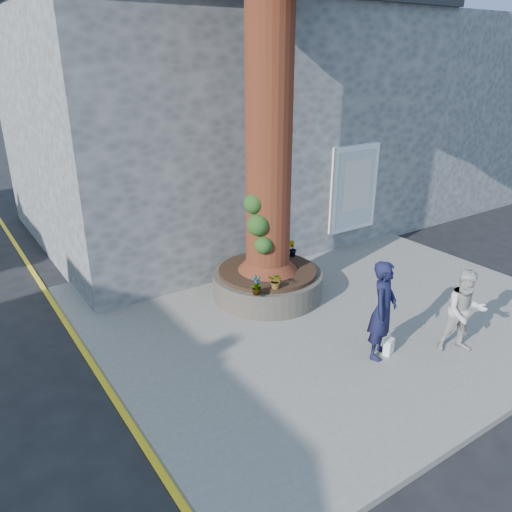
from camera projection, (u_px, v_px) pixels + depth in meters
ground at (296, 355)px, 8.72m from camera, size 120.00×120.00×0.00m
pavement at (323, 307)px, 10.24m from camera, size 9.00×8.00×0.12m
yellow_line at (106, 386)px, 7.91m from camera, size 0.10×30.00×0.01m
stone_shop at (213, 118)px, 14.36m from camera, size 10.30×8.30×6.30m
neighbour_shop at (400, 108)px, 18.56m from camera, size 6.00×8.00×6.00m
planter at (267, 282)px, 10.52m from camera, size 2.30×2.30×0.60m
man at (383, 310)px, 8.19m from camera, size 0.75×0.65×1.72m
woman at (465, 312)px, 8.37m from camera, size 0.92×0.86×1.50m
shopping_bag at (389, 347)px, 8.49m from camera, size 0.23×0.18×0.28m
plant_a at (257, 285)px, 9.23m from camera, size 0.22×0.17×0.39m
plant_b at (292, 249)px, 10.98m from camera, size 0.27×0.27×0.36m
plant_c at (257, 287)px, 9.25m from camera, size 0.25×0.25×0.32m
plant_d at (276, 281)px, 9.48m from camera, size 0.36×0.38×0.32m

